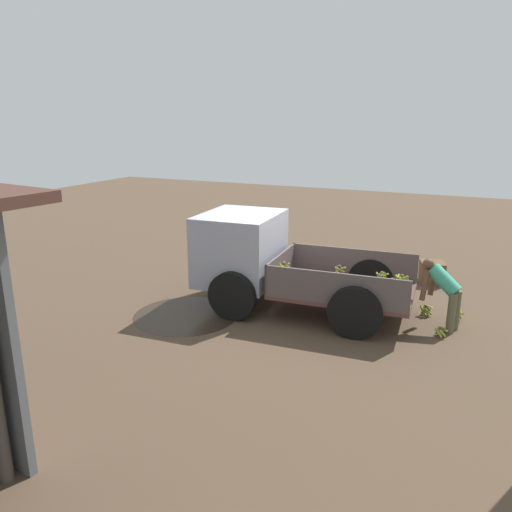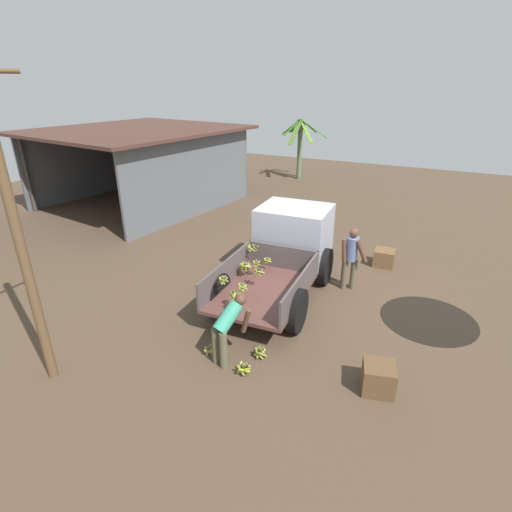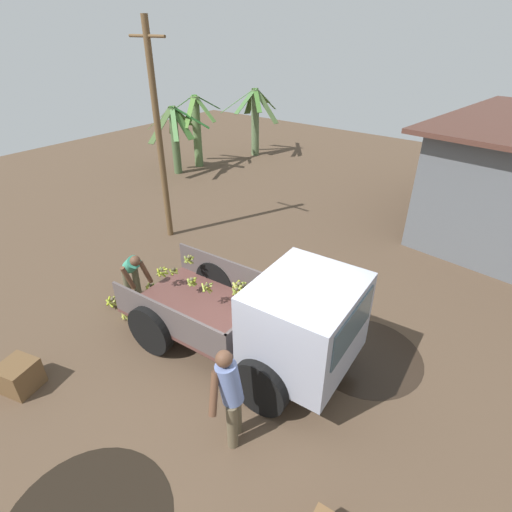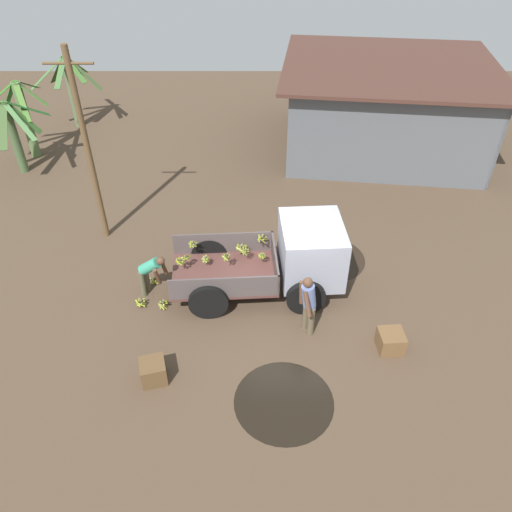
% 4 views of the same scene
% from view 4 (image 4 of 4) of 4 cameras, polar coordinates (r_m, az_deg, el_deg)
% --- Properties ---
extents(ground, '(36.00, 36.00, 0.00)m').
position_cam_4_polar(ground, '(13.36, 4.09, -4.17)').
color(ground, brown).
extents(mud_patch_0, '(2.13, 2.13, 0.01)m').
position_cam_4_polar(mud_patch_0, '(14.57, 8.22, -0.28)').
color(mud_patch_0, black).
rests_on(mud_patch_0, ground).
extents(mud_patch_1, '(2.14, 2.14, 0.01)m').
position_cam_4_polar(mud_patch_1, '(11.05, 3.20, -16.27)').
color(mud_patch_1, black).
rests_on(mud_patch_1, ground).
extents(cargo_truck, '(4.50, 2.38, 1.96)m').
position_cam_4_polar(cargo_truck, '(12.86, 4.26, 0.02)').
color(cargo_truck, brown).
rests_on(cargo_truck, ground).
extents(warehouse_shed, '(8.68, 8.01, 3.21)m').
position_cam_4_polar(warehouse_shed, '(20.49, 16.20, 17.98)').
color(warehouse_shed, slate).
rests_on(warehouse_shed, ground).
extents(utility_pole, '(1.25, 0.17, 5.61)m').
position_cam_4_polar(utility_pole, '(14.61, -18.70, 11.55)').
color(utility_pole, brown).
rests_on(utility_pole, ground).
extents(banana_palm_0, '(2.16, 2.48, 2.93)m').
position_cam_4_polar(banana_palm_0, '(21.06, -24.82, 14.06)').
color(banana_palm_0, '#587543').
rests_on(banana_palm_0, ground).
extents(banana_palm_1, '(2.26, 2.66, 2.67)m').
position_cam_4_polar(banana_palm_1, '(20.06, -25.95, 12.41)').
color(banana_palm_1, '#486039').
rests_on(banana_palm_1, ground).
extents(banana_palm_2, '(2.63, 2.68, 2.96)m').
position_cam_4_polar(banana_palm_2, '(23.19, -20.30, 17.40)').
color(banana_palm_2, '#597048').
rests_on(banana_palm_2, ground).
extents(person_foreground_visitor, '(0.49, 0.69, 1.71)m').
position_cam_4_polar(person_foreground_visitor, '(11.72, 5.97, -5.31)').
color(person_foreground_visitor, brown).
rests_on(person_foreground_visitor, ground).
extents(person_worker_loading, '(0.78, 0.68, 1.32)m').
position_cam_4_polar(person_worker_loading, '(13.05, -11.98, -1.73)').
color(person_worker_loading, brown).
rests_on(person_worker_loading, ground).
extents(banana_bunch_on_ground_0, '(0.29, 0.28, 0.24)m').
position_cam_4_polar(banana_bunch_on_ground_0, '(13.18, -13.00, -5.18)').
color(banana_bunch_on_ground_0, brown).
rests_on(banana_bunch_on_ground_0, ground).
extents(banana_bunch_on_ground_1, '(0.27, 0.27, 0.23)m').
position_cam_4_polar(banana_bunch_on_ground_1, '(13.03, -10.57, -5.45)').
color(banana_bunch_on_ground_1, brown).
rests_on(banana_bunch_on_ground_1, ground).
extents(banana_bunch_on_ground_2, '(0.25, 0.25, 0.20)m').
position_cam_4_polar(banana_bunch_on_ground_2, '(13.80, -11.51, -2.74)').
color(banana_bunch_on_ground_2, brown).
rests_on(banana_bunch_on_ground_2, ground).
extents(wooden_crate_0, '(0.67, 0.67, 0.53)m').
position_cam_4_polar(wooden_crate_0, '(11.41, -11.67, -12.76)').
color(wooden_crate_0, brown).
rests_on(wooden_crate_0, ground).
extents(wooden_crate_1, '(0.62, 0.62, 0.49)m').
position_cam_4_polar(wooden_crate_1, '(12.20, 15.13, -9.35)').
color(wooden_crate_1, brown).
rests_on(wooden_crate_1, ground).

